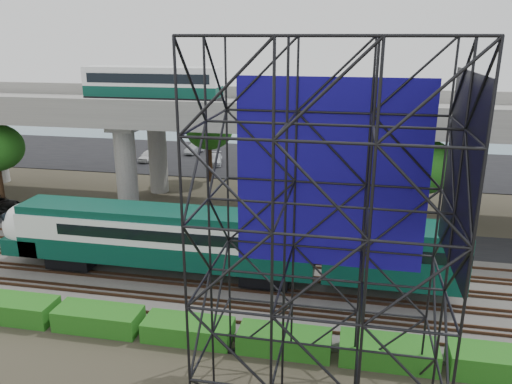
# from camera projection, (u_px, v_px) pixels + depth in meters

# --- Properties ---
(ground) EXTENTS (140.00, 140.00, 0.00)m
(ground) POSITION_uv_depth(u_px,v_px,m) (196.00, 296.00, 30.03)
(ground) COLOR #474233
(ground) RESTS_ON ground
(ballast_bed) EXTENTS (90.00, 12.00, 0.20)m
(ballast_bed) POSITION_uv_depth(u_px,v_px,m) (205.00, 279.00, 31.87)
(ballast_bed) COLOR slate
(ballast_bed) RESTS_ON ground
(service_road) EXTENTS (90.00, 5.00, 0.08)m
(service_road) POSITION_uv_depth(u_px,v_px,m) (236.00, 231.00, 39.84)
(service_road) COLOR black
(service_road) RESTS_ON ground
(parking_lot) EXTENTS (90.00, 18.00, 0.08)m
(parking_lot) POSITION_uv_depth(u_px,v_px,m) (280.00, 161.00, 61.82)
(parking_lot) COLOR black
(parking_lot) RESTS_ON ground
(harbor_water) EXTENTS (140.00, 40.00, 0.03)m
(harbor_water) POSITION_uv_depth(u_px,v_px,m) (300.00, 130.00, 82.41)
(harbor_water) COLOR slate
(harbor_water) RESTS_ON ground
(rail_tracks) EXTENTS (90.00, 9.52, 0.16)m
(rail_tracks) POSITION_uv_depth(u_px,v_px,m) (205.00, 277.00, 31.81)
(rail_tracks) COLOR #472D1E
(rail_tracks) RESTS_ON ballast_bed
(commuter_train) EXTENTS (29.30, 3.06, 4.30)m
(commuter_train) POSITION_uv_depth(u_px,v_px,m) (197.00, 238.00, 31.11)
(commuter_train) COLOR black
(commuter_train) RESTS_ON rail_tracks
(overpass) EXTENTS (80.00, 12.00, 12.40)m
(overpass) POSITION_uv_depth(u_px,v_px,m) (242.00, 118.00, 42.64)
(overpass) COLOR #9E9B93
(overpass) RESTS_ON ground
(scaffold_tower) EXTENTS (9.36, 6.36, 15.00)m
(scaffold_tower) POSITION_uv_depth(u_px,v_px,m) (324.00, 244.00, 18.84)
(scaffold_tower) COLOR black
(scaffold_tower) RESTS_ON ground
(hedge_strip) EXTENTS (34.60, 1.80, 1.20)m
(hedge_strip) POSITION_uv_depth(u_px,v_px,m) (188.00, 329.00, 25.65)
(hedge_strip) COLOR #156015
(hedge_strip) RESTS_ON ground
(trees) EXTENTS (40.94, 16.94, 7.69)m
(trees) POSITION_uv_depth(u_px,v_px,m) (199.00, 146.00, 44.33)
(trees) COLOR #382314
(trees) RESTS_ON ground
(parked_cars) EXTENTS (33.29, 9.48, 1.31)m
(parked_cars) POSITION_uv_depth(u_px,v_px,m) (284.00, 157.00, 61.24)
(parked_cars) COLOR silver
(parked_cars) RESTS_ON parking_lot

